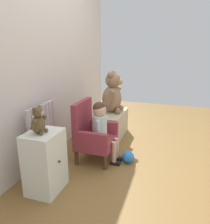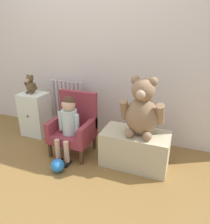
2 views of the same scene
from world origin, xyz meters
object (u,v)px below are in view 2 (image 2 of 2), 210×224
at_px(child_armchair, 74,126).
at_px(child_figure, 68,119).
at_px(low_bench, 135,149).
at_px(radiator, 68,107).
at_px(toy_ball, 58,166).
at_px(small_dresser, 35,114).
at_px(small_teddy_bear, 31,85).
at_px(large_teddy_bear, 142,110).

bearing_deg(child_armchair, child_figure, -90.00).
distance_m(child_armchair, low_bench, 0.74).
height_order(radiator, toy_ball, radiator).
xyz_separation_m(radiator, child_armchair, (0.34, -0.44, -0.04)).
relative_size(small_dresser, small_teddy_bear, 2.39).
xyz_separation_m(large_teddy_bear, small_teddy_bear, (-1.50, 0.22, 0.05)).
relative_size(small_dresser, toy_ball, 4.14).
xyz_separation_m(child_armchair, toy_ball, (0.03, -0.43, -0.25)).
distance_m(child_figure, large_teddy_bear, 0.80).
xyz_separation_m(low_bench, toy_ball, (-0.70, -0.42, -0.12)).
relative_size(child_armchair, child_figure, 1.00).
xyz_separation_m(small_dresser, child_figure, (0.70, -0.30, 0.17)).
bearing_deg(toy_ball, small_teddy_bear, 140.05).
height_order(radiator, low_bench, radiator).
relative_size(child_figure, toy_ball, 5.07).
bearing_deg(large_teddy_bear, low_bench, 169.30).
relative_size(radiator, low_bench, 1.03).
bearing_deg(child_armchair, small_dresser, 165.02).
relative_size(child_figure, low_bench, 1.02).
xyz_separation_m(child_armchair, large_teddy_bear, (0.78, -0.02, 0.32)).
bearing_deg(child_figure, low_bench, 8.28).
bearing_deg(large_teddy_bear, child_armchair, 178.62).
relative_size(small_teddy_bear, toy_ball, 1.74).
xyz_separation_m(child_figure, low_bench, (0.73, 0.11, -0.27)).
height_order(child_armchair, small_teddy_bear, small_teddy_bear).
height_order(radiator, child_figure, radiator).
bearing_deg(child_figure, radiator, 121.78).
bearing_deg(child_figure, child_armchair, 90.00).
xyz_separation_m(radiator, small_dresser, (-0.36, -0.25, -0.07)).
height_order(low_bench, small_teddy_bear, small_teddy_bear).
bearing_deg(large_teddy_bear, small_teddy_bear, 171.63).
height_order(child_figure, low_bench, child_figure).
distance_m(large_teddy_bear, small_teddy_bear, 1.52).
bearing_deg(toy_ball, large_teddy_bear, 29.00).
distance_m(small_dresser, toy_ball, 0.98).
xyz_separation_m(radiator, low_bench, (1.07, -0.44, -0.17)).
xyz_separation_m(child_armchair, child_figure, (-0.00, -0.12, 0.14)).
bearing_deg(toy_ball, small_dresser, 139.80).
bearing_deg(child_armchair, low_bench, -0.76).
distance_m(child_armchair, toy_ball, 0.50).
height_order(child_armchair, toy_ball, child_armchair).
relative_size(small_dresser, low_bench, 0.83).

